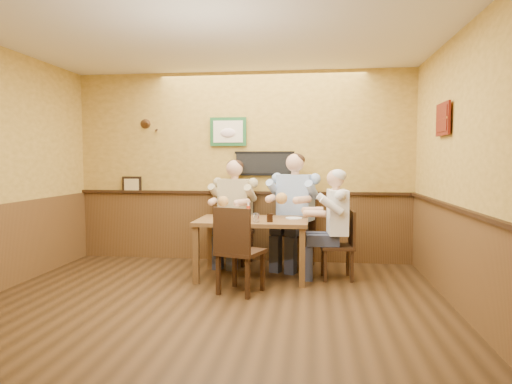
# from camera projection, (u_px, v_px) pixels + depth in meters

# --- Properties ---
(room) EXTENTS (5.02, 5.03, 2.81)m
(room) POSITION_uv_depth(u_px,v_px,m) (219.00, 141.00, 4.44)
(room) COLOR #301F0E
(room) RESTS_ON ground
(dining_table) EXTENTS (1.40, 0.90, 0.75)m
(dining_table) POSITION_uv_depth(u_px,v_px,m) (253.00, 226.00, 5.80)
(dining_table) COLOR brown
(dining_table) RESTS_ON ground
(chair_back_left) EXTENTS (0.51, 0.51, 0.95)m
(chair_back_left) POSITION_uv_depth(u_px,v_px,m) (235.00, 231.00, 6.59)
(chair_back_left) COLOR #321F10
(chair_back_left) RESTS_ON ground
(chair_back_right) EXTENTS (0.59, 0.59, 1.00)m
(chair_back_right) POSITION_uv_depth(u_px,v_px,m) (295.00, 231.00, 6.41)
(chair_back_right) COLOR #321F10
(chair_back_right) RESTS_ON ground
(chair_right_end) EXTENTS (0.43, 0.43, 0.87)m
(chair_right_end) POSITION_uv_depth(u_px,v_px,m) (337.00, 245.00, 5.73)
(chair_right_end) COLOR #321F10
(chair_right_end) RESTS_ON ground
(chair_near_side) EXTENTS (0.58, 0.58, 0.98)m
(chair_near_side) POSITION_uv_depth(u_px,v_px,m) (241.00, 250.00, 5.13)
(chair_near_side) COLOR #321F10
(chair_near_side) RESTS_ON ground
(diner_tan_shirt) EXTENTS (0.73, 0.73, 1.35)m
(diner_tan_shirt) POSITION_uv_depth(u_px,v_px,m) (235.00, 217.00, 6.58)
(diner_tan_shirt) COLOR #CABA8B
(diner_tan_shirt) RESTS_ON ground
(diner_blue_polo) EXTENTS (0.85, 0.85, 1.43)m
(diner_blue_polo) POSITION_uv_depth(u_px,v_px,m) (295.00, 216.00, 6.40)
(diner_blue_polo) COLOR #90ACD8
(diner_blue_polo) RESTS_ON ground
(diner_white_elder) EXTENTS (0.61, 0.61, 1.24)m
(diner_white_elder) POSITION_uv_depth(u_px,v_px,m) (337.00, 230.00, 5.72)
(diner_white_elder) COLOR white
(diner_white_elder) RESTS_ON ground
(water_glass_left) EXTENTS (0.08, 0.08, 0.12)m
(water_glass_left) POSITION_uv_depth(u_px,v_px,m) (220.00, 217.00, 5.55)
(water_glass_left) COLOR silver
(water_glass_left) RESTS_ON dining_table
(water_glass_mid) EXTENTS (0.09, 0.09, 0.11)m
(water_glass_mid) POSITION_uv_depth(u_px,v_px,m) (256.00, 218.00, 5.52)
(water_glass_mid) COLOR silver
(water_glass_mid) RESTS_ON dining_table
(cola_tumbler) EXTENTS (0.10, 0.10, 0.10)m
(cola_tumbler) POSITION_uv_depth(u_px,v_px,m) (270.00, 218.00, 5.52)
(cola_tumbler) COLOR black
(cola_tumbler) RESTS_ON dining_table
(hot_sauce_bottle) EXTENTS (0.05, 0.05, 0.19)m
(hot_sauce_bottle) POSITION_uv_depth(u_px,v_px,m) (248.00, 212.00, 5.79)
(hot_sauce_bottle) COLOR red
(hot_sauce_bottle) RESTS_ON dining_table
(salt_shaker) EXTENTS (0.05, 0.05, 0.10)m
(salt_shaker) POSITION_uv_depth(u_px,v_px,m) (248.00, 215.00, 5.87)
(salt_shaker) COLOR silver
(salt_shaker) RESTS_ON dining_table
(pepper_shaker) EXTENTS (0.05, 0.05, 0.10)m
(pepper_shaker) POSITION_uv_depth(u_px,v_px,m) (240.00, 215.00, 5.82)
(pepper_shaker) COLOR black
(pepper_shaker) RESTS_ON dining_table
(plate_far_left) EXTENTS (0.28, 0.28, 0.02)m
(plate_far_left) POSITION_uv_depth(u_px,v_px,m) (234.00, 216.00, 6.04)
(plate_far_left) COLOR white
(plate_far_left) RESTS_ON dining_table
(plate_far_right) EXTENTS (0.22, 0.22, 0.01)m
(plate_far_right) POSITION_uv_depth(u_px,v_px,m) (294.00, 218.00, 5.85)
(plate_far_right) COLOR white
(plate_far_right) RESTS_ON dining_table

